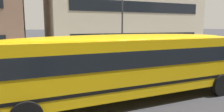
% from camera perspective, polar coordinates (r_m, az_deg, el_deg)
% --- Properties ---
extents(ground_plane, '(400.00, 400.00, 0.00)m').
position_cam_1_polar(ground_plane, '(9.69, -17.41, -11.20)').
color(ground_plane, '#38383D').
extents(sidewalk_far, '(120.00, 3.00, 0.01)m').
position_cam_1_polar(sidewalk_far, '(17.57, -19.70, -2.58)').
color(sidewalk_far, gray).
rests_on(sidewalk_far, ground_plane).
extents(lane_centreline, '(110.00, 0.16, 0.01)m').
position_cam_1_polar(lane_centreline, '(9.69, -17.41, -11.18)').
color(lane_centreline, silver).
rests_on(lane_centreline, ground_plane).
extents(school_bus, '(12.75, 3.03, 2.84)m').
position_cam_1_polar(school_bus, '(8.62, 3.25, -1.64)').
color(school_bus, yellow).
rests_on(school_bus, ground_plane).
extents(parked_car_maroon_end_of_row, '(3.90, 1.88, 1.64)m').
position_cam_1_polar(parked_car_maroon_end_of_row, '(22.72, 27.52, 1.47)').
color(parked_car_maroon_end_of_row, maroon).
rests_on(parked_car_maroon_end_of_row, ground_plane).
extents(street_lamp, '(0.44, 0.44, 6.80)m').
position_cam_1_polar(street_lamp, '(18.33, 2.90, 11.86)').
color(street_lamp, '#38383D').
rests_on(street_lamp, ground_plane).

